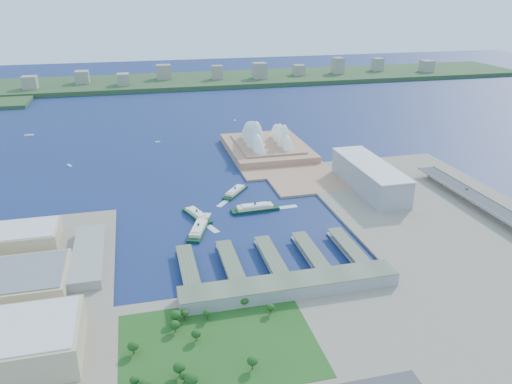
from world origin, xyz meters
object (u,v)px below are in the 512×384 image
object	(u,v)px
ferry_d	(255,207)
ferry_c	(198,228)
opera_house	(267,134)
ferry_a	(197,213)
ferry_b	(235,190)
toaster_building	(369,176)
car_c	(467,189)

from	to	relation	value
ferry_d	ferry_c	bearing A→B (deg)	116.27
opera_house	ferry_a	bearing A→B (deg)	-123.08
ferry_a	ferry_c	bearing A→B (deg)	-115.08
ferry_d	opera_house	bearing A→B (deg)	-20.92
ferry_b	ferry_c	xyz separation A→B (m)	(-63.65, -102.20, 0.49)
toaster_building	car_c	xyz separation A→B (m)	(109.00, -60.90, -5.01)
toaster_building	ferry_b	bearing A→B (deg)	169.84
ferry_c	car_c	distance (m)	352.45
toaster_building	car_c	size ratio (longest dim) A/B	35.02
ferry_c	ferry_d	size ratio (longest dim) A/B	0.95
ferry_d	car_c	xyz separation A→B (m)	(275.86, -32.50, 9.82)
ferry_b	car_c	size ratio (longest dim) A/B	11.68
ferry_a	ferry_d	bearing A→B (deg)	-18.99
toaster_building	ferry_b	world-z (taller)	toaster_building
ferry_a	car_c	world-z (taller)	car_c
ferry_a	ferry_c	xyz separation A→B (m)	(-3.43, -40.09, 0.34)
ferry_b	ferry_d	world-z (taller)	ferry_d
opera_house	ferry_a	size ratio (longest dim) A/B	3.37
ferry_a	ferry_d	distance (m)	72.91
ferry_a	ferry_d	xyz separation A→B (m)	(72.90, 1.52, 0.62)
opera_house	ferry_a	world-z (taller)	opera_house
ferry_d	car_c	size ratio (longest dim) A/B	13.55
ferry_c	opera_house	bearing A→B (deg)	-99.03
toaster_building	ferry_d	distance (m)	169.91
toaster_building	car_c	bearing A→B (deg)	-29.19
opera_house	toaster_building	world-z (taller)	opera_house
opera_house	ferry_b	distance (m)	192.13
ferry_c	ferry_d	distance (m)	86.93
opera_house	ferry_d	world-z (taller)	opera_house
ferry_b	ferry_c	world-z (taller)	ferry_c
ferry_d	ferry_b	bearing A→B (deg)	9.49
ferry_c	car_c	xyz separation A→B (m)	(352.19, 9.12, 10.11)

